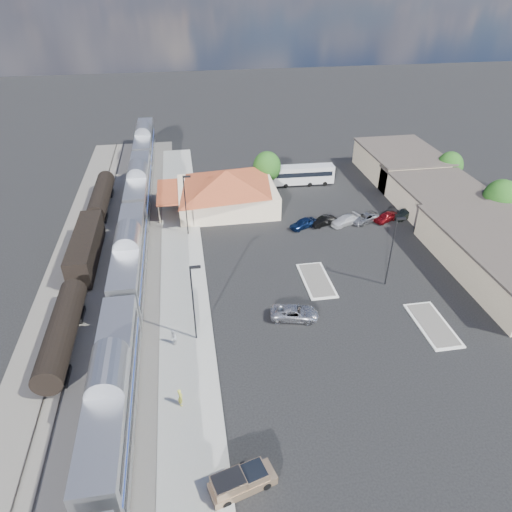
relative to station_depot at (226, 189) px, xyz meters
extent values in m
plane|color=black|center=(4.56, -24.00, -3.13)|extent=(280.00, 280.00, 0.00)
cube|color=#4C4944|center=(-16.44, -16.00, -3.07)|extent=(16.00, 100.00, 0.12)
cube|color=gray|center=(-7.44, -18.00, -3.04)|extent=(5.50, 92.00, 0.18)
cube|color=silver|center=(-13.44, -38.86, -0.08)|extent=(3.00, 20.00, 5.00)
cube|color=black|center=(-13.44, -38.86, -2.83)|extent=(2.20, 16.00, 0.60)
cube|color=silver|center=(-13.44, -17.86, -0.08)|extent=(3.00, 20.00, 5.00)
cube|color=black|center=(-13.44, -17.86, -2.83)|extent=(2.20, 16.00, 0.60)
cube|color=silver|center=(-13.44, 3.14, -0.08)|extent=(3.00, 20.00, 5.00)
cube|color=black|center=(-13.44, 3.14, -2.83)|extent=(2.20, 16.00, 0.60)
cube|color=silver|center=(-13.44, 24.14, -0.08)|extent=(3.00, 20.00, 5.00)
cube|color=black|center=(-13.44, 24.14, -2.83)|extent=(2.20, 16.00, 0.60)
cylinder|color=black|center=(-19.44, -29.00, -1.03)|extent=(2.80, 14.00, 2.80)
cube|color=black|center=(-19.44, -29.00, -2.83)|extent=(2.20, 12.00, 0.60)
cube|color=black|center=(-19.44, -13.00, -0.93)|extent=(2.80, 14.00, 3.60)
cube|color=black|center=(-19.44, -13.00, -2.83)|extent=(2.20, 12.00, 0.60)
cylinder|color=black|center=(-19.44, 3.00, -1.03)|extent=(2.80, 14.00, 2.80)
cube|color=black|center=(-19.44, 3.00, -2.83)|extent=(2.20, 12.00, 0.60)
cube|color=#C8B492|center=(0.06, 0.00, -1.33)|extent=(15.00, 12.00, 3.60)
pyramid|color=#92381F|center=(0.06, 0.00, 1.77)|extent=(15.30, 12.24, 2.60)
cube|color=#92381F|center=(-9.04, 0.00, 0.17)|extent=(3.20, 9.60, 0.25)
cube|color=#C6B28C|center=(32.56, -24.00, -1.03)|extent=(14.00, 22.00, 4.20)
cube|color=#C6B28C|center=(32.56, -6.00, -1.13)|extent=(12.00, 18.00, 4.00)
cube|color=#3F3833|center=(32.56, -6.00, 1.02)|extent=(12.40, 18.40, 0.30)
cube|color=#C6B28C|center=(32.56, 8.00, -0.88)|extent=(12.00, 16.00, 4.50)
cube|color=#3F3833|center=(32.56, 8.00, 1.52)|extent=(12.40, 16.40, 0.30)
cube|color=silver|center=(8.56, -22.00, -3.06)|extent=(3.30, 7.50, 0.15)
cube|color=#4C4944|center=(8.56, -22.00, -2.97)|extent=(2.70, 6.90, 0.10)
cube|color=silver|center=(18.56, -32.00, -3.06)|extent=(3.30, 7.50, 0.15)
cube|color=#4C4944|center=(18.56, -32.00, -2.97)|extent=(2.70, 6.90, 0.10)
cylinder|color=black|center=(-6.44, -30.00, 1.37)|extent=(0.16, 0.16, 9.00)
cube|color=black|center=(-5.94, -30.00, 5.72)|extent=(1.00, 0.25, 0.22)
cylinder|color=black|center=(-6.44, -8.00, 1.37)|extent=(0.16, 0.16, 9.00)
cube|color=black|center=(-5.94, -8.00, 5.72)|extent=(1.00, 0.25, 0.22)
cylinder|color=black|center=(16.56, -24.00, 1.37)|extent=(0.16, 0.16, 9.00)
cube|color=black|center=(17.06, -24.00, 5.72)|extent=(1.00, 0.25, 0.22)
cylinder|color=#382314|center=(38.56, -12.00, -1.70)|extent=(0.30, 0.30, 2.86)
ellipsoid|color=#164213|center=(38.56, -12.00, 1.09)|extent=(4.94, 4.94, 5.46)
cylinder|color=#382314|center=(38.56, 2.00, -1.86)|extent=(0.30, 0.30, 2.55)
ellipsoid|color=#164213|center=(38.56, 2.00, 0.64)|extent=(4.41, 4.41, 4.87)
cylinder|color=#382314|center=(7.56, 6.00, -1.77)|extent=(0.30, 0.30, 2.73)
ellipsoid|color=#164213|center=(7.56, 6.00, 0.90)|extent=(4.71, 4.71, 5.21)
cube|color=#9C7E60|center=(-3.94, -46.48, -2.64)|extent=(5.20, 3.02, 0.80)
cube|color=#9C7E60|center=(-3.94, -46.48, -2.02)|extent=(2.24, 2.13, 0.85)
cube|color=#9C7E60|center=(-3.94, -46.48, -1.93)|extent=(2.72, 2.26, 0.98)
cylinder|color=black|center=(-2.21, -46.83, -2.81)|extent=(0.68, 0.41, 0.64)
cylinder|color=black|center=(-2.64, -45.29, -2.81)|extent=(0.68, 0.41, 0.64)
cylinder|color=black|center=(-5.24, -47.67, -2.81)|extent=(0.68, 0.41, 0.64)
cylinder|color=black|center=(-5.66, -46.12, -2.81)|extent=(0.68, 0.41, 0.64)
imported|color=#AFB0B7|center=(4.27, -28.40, -2.40)|extent=(5.65, 3.51, 1.46)
cube|color=white|center=(14.13, 6.76, -1.22)|extent=(10.73, 2.67, 3.02)
cube|color=black|center=(14.13, 6.76, -0.86)|extent=(9.88, 2.68, 0.80)
cylinder|color=black|center=(17.83, 5.59, -2.73)|extent=(0.81, 0.29, 0.80)
cylinder|color=black|center=(17.90, 7.67, -2.73)|extent=(0.81, 0.29, 0.80)
cylinder|color=black|center=(10.90, 5.83, -2.73)|extent=(0.81, 0.29, 0.80)
cylinder|color=black|center=(10.97, 7.90, -2.73)|extent=(0.81, 0.29, 0.80)
imported|color=#DBD644|center=(-8.19, -38.27, -2.04)|extent=(0.50, 0.71, 1.83)
imported|color=silver|center=(-8.73, -30.53, -2.10)|extent=(0.87, 0.98, 1.70)
imported|color=#0D1D43|center=(10.26, -8.62, -2.42)|extent=(4.49, 3.26, 1.42)
imported|color=black|center=(13.46, -8.32, -2.47)|extent=(4.25, 2.74, 1.32)
imported|color=white|center=(16.66, -8.62, -2.46)|extent=(4.97, 3.45, 1.34)
imported|color=gray|center=(19.86, -8.32, -2.48)|extent=(5.15, 3.90, 1.30)
imported|color=maroon|center=(23.06, -8.62, -2.45)|extent=(4.30, 3.17, 1.36)
imported|color=black|center=(26.26, -8.32, -2.46)|extent=(4.31, 2.77, 1.34)
camera|label=1|loc=(-6.10, -65.58, 29.14)|focal=32.00mm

